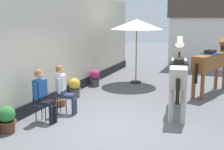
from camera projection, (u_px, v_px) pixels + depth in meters
ground_plane at (141, 96)px, 10.37m from camera, size 40.00×40.00×0.00m
pub_facade_wall at (52, 54)px, 9.57m from camera, size 0.34×14.00×3.40m
distant_cottage at (203, 33)px, 16.14m from camera, size 3.40×2.60×3.50m
seated_visitor_near at (42, 93)px, 7.75m from camera, size 0.61×0.49×1.39m
seated_visitor_far at (63, 87)px, 8.40m from camera, size 0.61×0.48×1.39m
saddled_horse_near at (179, 71)px, 8.61m from camera, size 0.74×2.99×2.06m
saddled_horse_far at (212, 61)px, 10.61m from camera, size 1.26×2.87×2.06m
flower_planter_nearest at (7, 119)px, 7.13m from camera, size 0.43×0.43×0.64m
flower_planter_inner_far at (74, 87)px, 10.27m from camera, size 0.43×0.43×0.64m
flower_planter_farthest at (95, 77)px, 11.84m from camera, size 0.43×0.43×0.64m
cafe_parasol at (137, 25)px, 11.97m from camera, size 2.10×2.10×2.58m
satchel_bag at (60, 104)px, 9.15m from camera, size 0.26×0.30×0.20m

